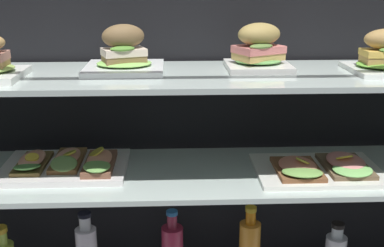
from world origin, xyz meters
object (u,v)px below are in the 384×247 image
Objects in this scene: plated_roll_sandwich_far_left at (124,56)px; open_sandwich_tray_mid_left at (322,168)px; open_sandwich_tray_right_of_center at (66,164)px; plated_roll_sandwich_mid_left at (259,50)px.

plated_roll_sandwich_far_left is 0.61m from open_sandwich_tray_mid_left.
open_sandwich_tray_right_of_center is at bearing 175.73° from open_sandwich_tray_mid_left.
plated_roll_sandwich_far_left is 1.20× the size of plated_roll_sandwich_mid_left.
plated_roll_sandwich_far_left reaches higher than open_sandwich_tray_right_of_center.
open_sandwich_tray_right_of_center reaches higher than open_sandwich_tray_mid_left.
open_sandwich_tray_mid_left is (0.70, -0.05, -0.00)m from open_sandwich_tray_right_of_center.
plated_roll_sandwich_mid_left is 0.50× the size of open_sandwich_tray_mid_left.
plated_roll_sandwich_mid_left is at bearing 153.73° from open_sandwich_tray_mid_left.
plated_roll_sandwich_far_left is 0.60× the size of open_sandwich_tray_right_of_center.
plated_roll_sandwich_mid_left is at bearing 2.43° from plated_roll_sandwich_far_left.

